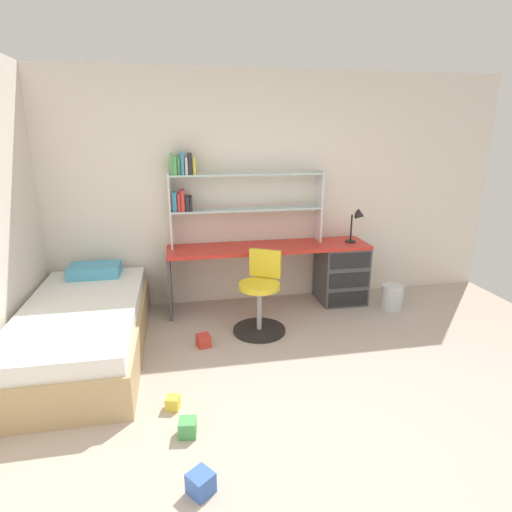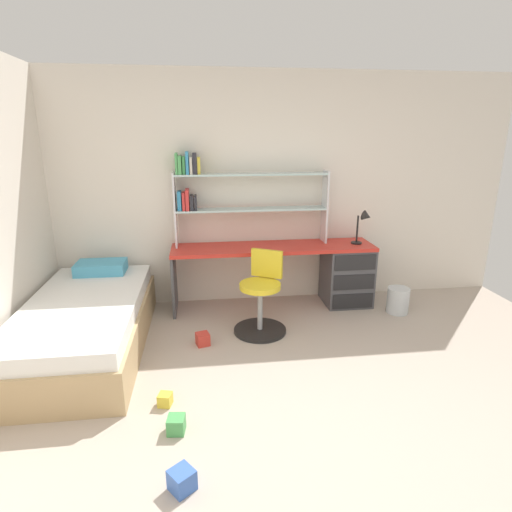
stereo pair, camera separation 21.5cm
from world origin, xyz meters
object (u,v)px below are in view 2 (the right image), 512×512
swivel_chair (261,301)px  toy_block_blue_2 (182,480)px  bookshelf_hutch (228,191)px  bed_platform (86,324)px  waste_bin (398,300)px  toy_block_green_3 (176,425)px  toy_block_red_0 (203,339)px  desk (325,270)px  toy_block_yellow_1 (165,399)px  desk_lamp (364,222)px

swivel_chair → toy_block_blue_2: 2.00m
bookshelf_hutch → bed_platform: bookshelf_hutch is taller
waste_bin → toy_block_green_3: waste_bin is taller
toy_block_green_3 → toy_block_red_0: bearing=81.2°
bed_platform → toy_block_red_0: bearing=-3.8°
bookshelf_hutch → waste_bin: size_ratio=5.92×
desk → toy_block_red_0: desk is taller
waste_bin → toy_block_yellow_1: size_ratio=3.06×
desk → toy_block_green_3: 2.55m
swivel_chair → bed_platform: bearing=-174.5°
bed_platform → toy_block_green_3: (0.86, -1.23, -0.18)m
swivel_chair → toy_block_green_3: size_ratio=7.11×
bed_platform → desk_lamp: bearing=13.7°
toy_block_red_0 → toy_block_green_3: 1.18m
desk_lamp → desk: bearing=172.9°
toy_block_blue_2 → toy_block_green_3: size_ratio=1.11×
desk → waste_bin: 0.85m
swivel_chair → toy_block_blue_2: swivel_chair is taller
waste_bin → toy_block_yellow_1: 2.75m
swivel_chair → toy_block_yellow_1: swivel_chair is taller
desk → bookshelf_hutch: bearing=172.9°
desk_lamp → swivel_chair: 1.48m
desk_lamp → toy_block_green_3: (-1.98, -1.93, -0.91)m
toy_block_yellow_1 → toy_block_blue_2: toy_block_blue_2 is taller
bookshelf_hutch → bed_platform: bearing=-147.1°
toy_block_blue_2 → bed_platform: bearing=118.4°
bookshelf_hutch → toy_block_yellow_1: size_ratio=18.10×
bed_platform → toy_block_yellow_1: (0.77, -0.94, -0.19)m
waste_bin → toy_block_red_0: waste_bin is taller
desk_lamp → toy_block_yellow_1: size_ratio=4.16×
desk_lamp → waste_bin: bearing=-42.2°
waste_bin → toy_block_blue_2: 3.08m
bookshelf_hutch → swivel_chair: (0.26, -0.72, -0.99)m
toy_block_yellow_1 → toy_block_blue_2: 0.78m
toy_block_yellow_1 → toy_block_green_3: bearing=-72.0°
bed_platform → toy_block_red_0: size_ratio=17.56×
desk → bookshelf_hutch: 1.41m
toy_block_red_0 → toy_block_blue_2: toy_block_blue_2 is taller
desk → bed_platform: (-2.44, -0.74, -0.17)m
waste_bin → toy_block_blue_2: waste_bin is taller
toy_block_red_0 → toy_block_blue_2: 1.64m
toy_block_yellow_1 → toy_block_green_3: 0.31m
waste_bin → toy_block_green_3: bearing=-144.8°
desk → bookshelf_hutch: (-1.08, 0.14, 0.90)m
desk → toy_block_red_0: size_ratio=19.22×
bed_platform → waste_bin: 3.20m
waste_bin → bookshelf_hutch: bearing=165.0°
toy_block_green_3 → waste_bin: bearing=35.2°
toy_block_yellow_1 → toy_block_green_3: (0.10, -0.30, 0.01)m
toy_block_red_0 → bed_platform: bearing=176.2°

